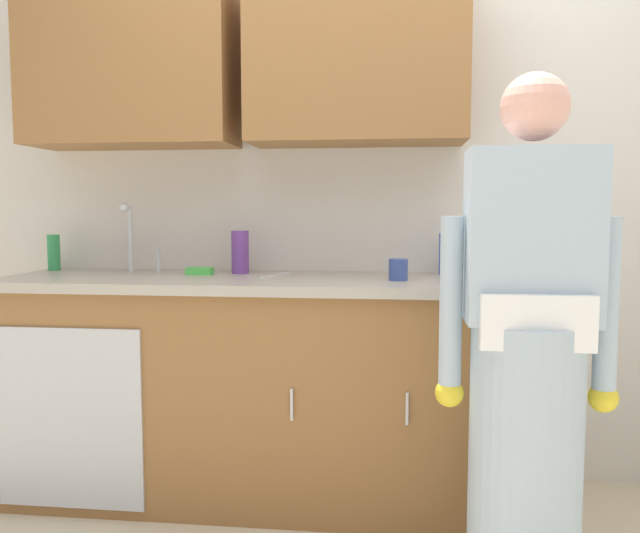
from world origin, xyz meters
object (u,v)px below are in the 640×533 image
Objects in this scene: person_at_sink at (527,384)px; bottle_water_tall at (54,253)px; bottle_water_short at (446,254)px; cup_by_sink at (398,270)px; sponge at (200,271)px; sink at (126,279)px; bottle_dish_liquid at (240,252)px; knife_on_counter at (275,275)px.

bottle_water_tall is at bearing 157.38° from person_at_sink.
bottle_water_short reaches higher than cup_by_sink.
bottle_water_short is at bearing 6.34° from sponge.
bottle_water_short is at bearing 102.35° from person_at_sink.
sink is 0.50m from bottle_dish_liquid.
sponge reaches higher than knife_on_counter.
sink reaches higher than bottle_water_tall.
bottle_water_short is 1.07m from sponge.
person_at_sink is at bearing -111.67° from knife_on_counter.
person_at_sink reaches higher than bottle_water_tall.
person_at_sink is 1.18m from knife_on_counter.
bottle_dish_liquid reaches higher than sponge.
knife_on_counter is at bearing 4.29° from sink.
bottle_water_short is at bearing 50.71° from cup_by_sink.
bottle_dish_liquid is 0.90m from bottle_water_short.
sink is 1.39m from bottle_water_short.
bottle_water_tall is at bearing 157.61° from sink.
bottle_dish_liquid is (0.47, 0.14, 0.11)m from sink.
sink reaches higher than sponge.
sink is at bearing 176.67° from cup_by_sink.
cup_by_sink is 0.54m from knife_on_counter.
bottle_dish_liquid is 0.21m from knife_on_counter.
knife_on_counter is 2.18× the size of sponge.
person_at_sink is 2.17m from bottle_water_tall.
sink is at bearing -22.39° from bottle_water_tall.
person_at_sink is 1.46m from sponge.
bottle_dish_liquid is (0.90, -0.04, 0.01)m from bottle_water_tall.
sink is 1.17m from cup_by_sink.
sink is at bearing 110.01° from knife_on_counter.
cup_by_sink is at bearing 123.80° from person_at_sink.
person_at_sink is 8.56× the size of bottle_dish_liquid.
knife_on_counter is (-0.73, -0.14, -0.09)m from bottle_water_short.
sink is 2.64× the size of bottle_dish_liquid.
sponge is (-0.16, -0.07, -0.08)m from bottle_dish_liquid.
knife_on_counter is at bearing -3.18° from sponge.
knife_on_counter is (-0.52, 0.12, -0.04)m from cup_by_sink.
bottle_water_tall reaches higher than sponge.
cup_by_sink is (1.16, -0.07, 0.06)m from sink.
bottle_water_short is 0.75× the size of knife_on_counter.
sponge is at bearing 171.09° from cup_by_sink.
person_at_sink is at bearing -35.94° from bottle_dish_liquid.
bottle_water_short reaches higher than bottle_water_tall.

